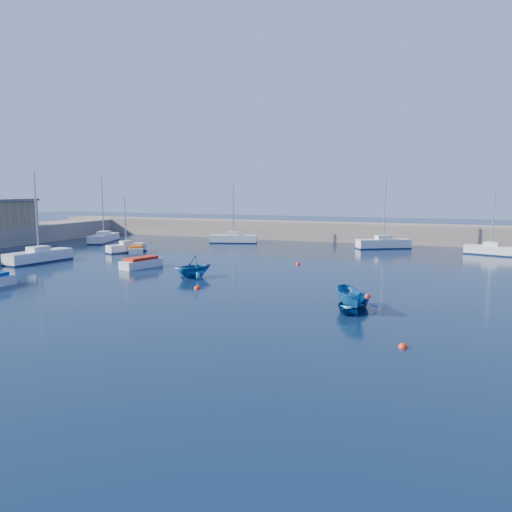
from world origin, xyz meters
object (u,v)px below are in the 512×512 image
(sailboat_6, at_px, (383,243))
(sailboat_7, at_px, (491,250))
(sailboat_2, at_px, (39,256))
(dinghy_left, at_px, (193,267))
(sailboat_4, at_px, (104,238))
(dinghy_center, at_px, (352,305))
(sailboat_3, at_px, (126,248))
(motorboat_2, at_px, (135,249))
(dinghy_right, at_px, (351,299))
(motorboat_1, at_px, (141,263))
(sailboat_5, at_px, (233,239))

(sailboat_6, xyz_separation_m, sailboat_7, (12.06, -2.01, -0.07))
(sailboat_2, relative_size, dinghy_left, 2.61)
(sailboat_4, xyz_separation_m, dinghy_center, (39.76, -27.49, -0.24))
(sailboat_3, distance_m, sailboat_4, 13.03)
(sailboat_2, xyz_separation_m, motorboat_2, (4.52, 10.16, -0.21))
(dinghy_center, height_order, dinghy_right, dinghy_right)
(motorboat_1, bearing_deg, motorboat_2, 142.07)
(sailboat_7, bearing_deg, dinghy_center, -178.48)
(sailboat_3, relative_size, dinghy_center, 1.80)
(dinghy_right, bearing_deg, motorboat_2, 120.72)
(sailboat_6, bearing_deg, sailboat_5, 62.22)
(motorboat_2, distance_m, dinghy_left, 18.80)
(motorboat_1, height_order, dinghy_left, dinghy_left)
(sailboat_7, distance_m, motorboat_2, 40.53)
(motorboat_1, bearing_deg, sailboat_3, 146.78)
(motorboat_2, bearing_deg, sailboat_2, -150.22)
(dinghy_center, height_order, dinghy_left, dinghy_left)
(motorboat_1, distance_m, dinghy_right, 23.46)
(motorboat_2, bearing_deg, sailboat_5, 28.91)
(sailboat_3, height_order, motorboat_2, sailboat_3)
(sailboat_6, xyz_separation_m, motorboat_2, (-26.48, -14.55, -0.22))
(sailboat_2, bearing_deg, sailboat_3, 78.48)
(sailboat_7, bearing_deg, motorboat_1, 143.63)
(sailboat_5, xyz_separation_m, dinghy_left, (7.83, -26.10, 0.31))
(sailboat_3, height_order, sailboat_5, sailboat_5)
(motorboat_1, distance_m, dinghy_center, 23.70)
(sailboat_7, bearing_deg, sailboat_4, 113.54)
(sailboat_2, bearing_deg, dinghy_center, -7.89)
(motorboat_2, distance_m, dinghy_right, 34.29)
(motorboat_2, bearing_deg, dinghy_center, -69.93)
(dinghy_left, xyz_separation_m, dinghy_right, (14.41, -6.58, -0.22))
(sailboat_5, xyz_separation_m, motorboat_2, (-6.40, -13.81, -0.17))
(sailboat_7, relative_size, dinghy_right, 2.07)
(sailboat_6, xyz_separation_m, dinghy_center, (2.28, -33.73, -0.29))
(sailboat_3, distance_m, motorboat_2, 1.15)
(sailboat_5, relative_size, motorboat_2, 1.87)
(sailboat_4, xyz_separation_m, sailboat_6, (37.47, 6.24, 0.05))
(sailboat_4, xyz_separation_m, motorboat_1, (18.16, -17.72, -0.12))
(sailboat_3, relative_size, sailboat_5, 0.75)
(motorboat_2, relative_size, dinghy_left, 1.30)
(sailboat_4, xyz_separation_m, motorboat_2, (10.99, -8.31, -0.17))
(sailboat_4, bearing_deg, sailboat_2, -88.34)
(sailboat_6, bearing_deg, sailboat_7, -129.34)
(sailboat_7, bearing_deg, dinghy_right, -178.86)
(sailboat_6, height_order, motorboat_2, sailboat_6)
(dinghy_left, bearing_deg, sailboat_2, -156.27)
(sailboat_7, relative_size, motorboat_1, 1.70)
(sailboat_2, height_order, dinghy_center, sailboat_2)
(sailboat_7, bearing_deg, sailboat_3, 126.46)
(sailboat_5, bearing_deg, sailboat_6, -104.15)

